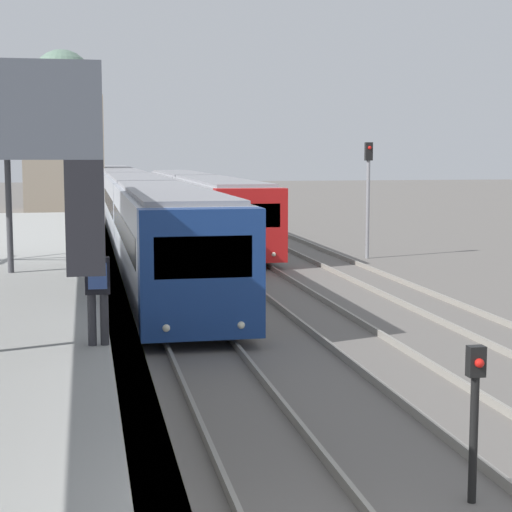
# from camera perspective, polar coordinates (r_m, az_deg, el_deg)

# --- Properties ---
(person_on_platform) EXTENTS (0.40, 0.40, 1.66)m
(person_on_platform) POSITION_cam_1_polar(r_m,az_deg,el_deg) (14.07, -10.52, -1.97)
(person_on_platform) COLOR #2D2D33
(person_on_platform) RESTS_ON station_platform
(train_near) EXTENTS (2.59, 59.76, 3.09)m
(train_near) POSITION_cam_1_polar(r_m,az_deg,el_deg) (47.05, -8.48, 3.87)
(train_near) COLOR navy
(train_near) RESTS_ON ground_plane
(train_far) EXTENTS (2.56, 29.39, 3.00)m
(train_far) POSITION_cam_1_polar(r_m,az_deg,el_deg) (44.21, -3.91, 3.69)
(train_far) COLOR red
(train_far) RESTS_ON ground_plane
(signal_post_near) EXTENTS (0.20, 0.21, 1.88)m
(signal_post_near) POSITION_cam_1_polar(r_m,az_deg,el_deg) (10.38, 14.38, -9.70)
(signal_post_near) COLOR black
(signal_post_near) RESTS_ON ground_plane
(signal_mast_far) EXTENTS (0.28, 0.29, 4.52)m
(signal_mast_far) POSITION_cam_1_polar(r_m,az_deg,el_deg) (33.58, 7.49, 4.72)
(signal_mast_far) COLOR gray
(signal_mast_far) RESTS_ON ground_plane
(distant_domed_building) EXTENTS (5.55, 5.55, 11.45)m
(distant_domed_building) POSITION_cam_1_polar(r_m,az_deg,el_deg) (63.42, -12.69, 7.78)
(distant_domed_building) COLOR gray
(distant_domed_building) RESTS_ON ground_plane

